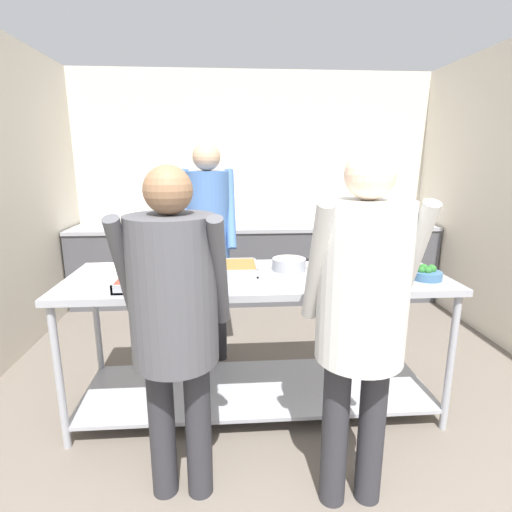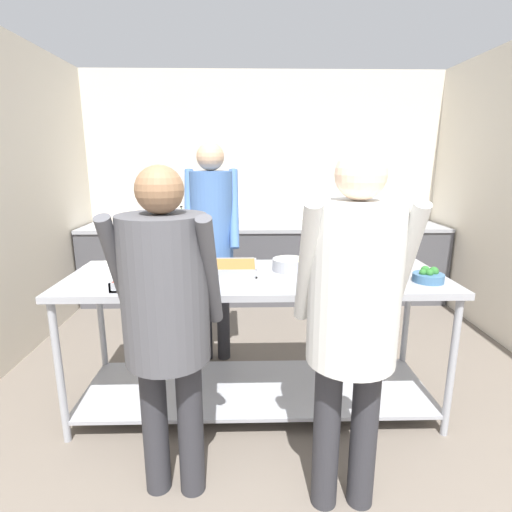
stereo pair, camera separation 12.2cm
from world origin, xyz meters
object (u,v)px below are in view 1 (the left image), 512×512
(water_bottle, at_px, (173,217))
(broccoli_bowl, at_px, (427,274))
(serving_tray_vegetables, at_px, (155,281))
(guest_serving_right, at_px, (174,308))
(serving_tray_greens, at_px, (228,268))
(serving_tray_roast, at_px, (363,271))
(guest_serving_left, at_px, (362,302))
(cook_behind_counter, at_px, (208,230))
(plate_stack, at_px, (102,271))
(sauce_pan, at_px, (289,264))

(water_bottle, bearing_deg, broccoli_bowl, -51.43)
(serving_tray_vegetables, height_order, guest_serving_right, guest_serving_right)
(serving_tray_greens, xyz_separation_m, serving_tray_roast, (0.85, -0.13, 0.00))
(guest_serving_left, bearing_deg, serving_tray_greens, 122.81)
(broccoli_bowl, bearing_deg, serving_tray_greens, 168.50)
(serving_tray_roast, bearing_deg, cook_behind_counter, 144.34)
(serving_tray_vegetables, height_order, serving_tray_greens, same)
(serving_tray_greens, distance_m, water_bottle, 2.15)
(plate_stack, bearing_deg, cook_behind_counter, 41.83)
(serving_tray_greens, distance_m, guest_serving_left, 1.07)
(serving_tray_roast, relative_size, broccoli_bowl, 2.56)
(serving_tray_greens, distance_m, cook_behind_counter, 0.62)
(serving_tray_roast, xyz_separation_m, water_bottle, (-1.47, 2.19, 0.05))
(broccoli_bowl, xyz_separation_m, cook_behind_counter, (-1.36, 0.83, 0.14))
(serving_tray_vegetables, xyz_separation_m, sauce_pan, (0.83, 0.27, 0.02))
(sauce_pan, height_order, serving_tray_roast, sauce_pan)
(guest_serving_left, xyz_separation_m, cook_behind_counter, (-0.73, 1.49, 0.07))
(broccoli_bowl, bearing_deg, water_bottle, 128.57)
(serving_tray_vegetables, bearing_deg, serving_tray_greens, 29.64)
(guest_serving_left, bearing_deg, serving_tray_roast, 70.54)
(water_bottle, bearing_deg, sauce_pan, -63.18)
(plate_stack, bearing_deg, serving_tray_vegetables, -32.89)
(serving_tray_roast, bearing_deg, broccoli_bowl, -17.61)
(guest_serving_right, relative_size, water_bottle, 7.10)
(sauce_pan, relative_size, serving_tray_roast, 0.78)
(cook_behind_counter, bearing_deg, guest_serving_right, -94.11)
(water_bottle, bearing_deg, guest_serving_left, -67.85)
(plate_stack, xyz_separation_m, serving_tray_roast, (1.66, -0.13, 0.00))
(sauce_pan, height_order, water_bottle, water_bottle)
(serving_tray_roast, distance_m, water_bottle, 2.64)
(serving_tray_greens, bearing_deg, plate_stack, -179.89)
(plate_stack, height_order, cook_behind_counter, cook_behind_counter)
(sauce_pan, bearing_deg, guest_serving_left, -79.21)
(cook_behind_counter, bearing_deg, guest_serving_left, -63.84)
(serving_tray_roast, bearing_deg, serving_tray_greens, 171.17)
(plate_stack, height_order, broccoli_bowl, broccoli_bowl)
(plate_stack, relative_size, serving_tray_greens, 0.71)
(plate_stack, xyz_separation_m, broccoli_bowl, (2.02, -0.25, 0.01))
(serving_tray_greens, height_order, serving_tray_roast, same)
(serving_tray_vegetables, xyz_separation_m, cook_behind_counter, (0.28, 0.83, 0.15))
(plate_stack, distance_m, serving_tray_greens, 0.81)
(plate_stack, relative_size, serving_tray_vegetables, 0.63)
(guest_serving_left, distance_m, water_bottle, 3.19)
(guest_serving_right, bearing_deg, cook_behind_counter, 85.89)
(sauce_pan, height_order, cook_behind_counter, cook_behind_counter)
(serving_tray_greens, bearing_deg, guest_serving_left, -57.19)
(serving_tray_greens, height_order, broccoli_bowl, broccoli_bowl)
(sauce_pan, xyz_separation_m, guest_serving_left, (0.18, -0.92, 0.07))
(sauce_pan, xyz_separation_m, serving_tray_roast, (0.45, -0.16, -0.02))
(sauce_pan, distance_m, guest_serving_left, 0.94)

